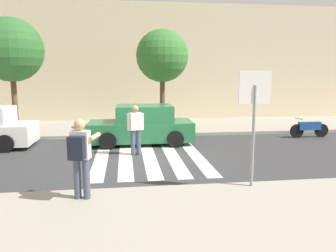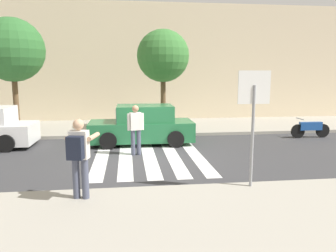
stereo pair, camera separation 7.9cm
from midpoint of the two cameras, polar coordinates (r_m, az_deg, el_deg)
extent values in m
plane|color=#38383A|center=(11.06, -3.02, -5.53)|extent=(120.00, 120.00, 0.00)
cube|color=#9E998C|center=(16.91, -4.48, -0.17)|extent=(60.00, 4.80, 0.14)
cube|color=beige|center=(21.09, -5.16, 10.71)|extent=(56.00, 4.00, 6.77)
cube|color=silver|center=(11.26, -11.29, -5.41)|extent=(0.44, 5.20, 0.01)
cube|color=silver|center=(11.22, -7.19, -5.35)|extent=(0.44, 5.20, 0.01)
cube|color=silver|center=(11.25, -3.10, -5.26)|extent=(0.44, 5.20, 0.01)
cube|color=silver|center=(11.33, 0.96, -5.14)|extent=(0.44, 5.20, 0.01)
cube|color=silver|center=(11.46, 4.94, -5.00)|extent=(0.44, 5.20, 0.01)
cylinder|color=gray|center=(7.90, 14.77, -1.82)|extent=(0.07, 0.07, 2.40)
cube|color=white|center=(7.78, 15.07, 6.52)|extent=(0.76, 0.03, 0.76)
cube|color=red|center=(7.80, 15.02, 6.53)|extent=(0.66, 0.02, 0.66)
cylinder|color=#474C60|center=(7.35, -15.40, -8.77)|extent=(0.15, 0.15, 0.88)
cylinder|color=#474C60|center=(7.28, -13.91, -8.88)|extent=(0.15, 0.15, 0.88)
cube|color=silver|center=(7.13, -14.90, -3.15)|extent=(0.42, 0.32, 0.60)
sphere|color=tan|center=(7.05, -15.04, 0.26)|extent=(0.23, 0.23, 0.23)
cylinder|color=tan|center=(7.39, -16.09, -1.71)|extent=(0.23, 0.59, 0.10)
cylinder|color=tan|center=(7.22, -12.55, -1.81)|extent=(0.23, 0.59, 0.10)
cube|color=black|center=(7.46, -13.88, -1.27)|extent=(0.16, 0.13, 0.10)
cube|color=black|center=(6.92, -15.56, -3.71)|extent=(0.36, 0.27, 0.48)
cylinder|color=#474C60|center=(11.36, -5.91, -2.89)|extent=(0.15, 0.15, 0.88)
cylinder|color=#474C60|center=(11.40, -4.93, -2.83)|extent=(0.15, 0.15, 0.88)
cube|color=silver|center=(11.25, -5.47, 0.83)|extent=(0.42, 0.31, 0.60)
sphere|color=#A37556|center=(11.20, -5.51, 3.01)|extent=(0.23, 0.23, 0.23)
cylinder|color=silver|center=(11.21, -6.67, 0.67)|extent=(0.10, 0.10, 0.58)
cylinder|color=silver|center=(11.31, -4.29, 0.79)|extent=(0.10, 0.10, 0.58)
cube|color=slate|center=(13.81, -25.96, 1.69)|extent=(0.10, 1.50, 0.51)
cylinder|color=black|center=(13.10, -26.24, -2.72)|extent=(0.64, 0.22, 0.64)
cylinder|color=black|center=(14.69, -24.10, -1.37)|extent=(0.64, 0.22, 0.64)
cube|color=#236B3D|center=(13.18, -4.50, -0.80)|extent=(4.10, 1.70, 0.76)
cube|color=#236B3D|center=(13.08, -3.88, 2.23)|extent=(2.20, 1.56, 0.64)
cube|color=slate|center=(13.07, -8.58, 2.14)|extent=(0.10, 1.50, 0.54)
cube|color=slate|center=(13.17, 0.34, 2.30)|extent=(0.10, 1.50, 0.51)
cylinder|color=black|center=(12.39, -10.19, -2.54)|extent=(0.64, 0.22, 0.64)
cylinder|color=black|center=(14.06, -9.84, -1.15)|extent=(0.64, 0.22, 0.64)
cylinder|color=black|center=(12.51, 1.52, -2.29)|extent=(0.64, 0.22, 0.64)
cylinder|color=black|center=(14.16, 0.49, -0.94)|extent=(0.64, 0.22, 0.64)
cylinder|color=black|center=(15.41, 21.81, -0.85)|extent=(0.60, 0.10, 0.60)
cylinder|color=black|center=(16.00, 25.45, -0.74)|extent=(0.60, 0.10, 0.60)
cube|color=#1E4C99|center=(15.66, 23.72, 0.00)|extent=(1.00, 0.20, 0.36)
cylinder|color=gray|center=(15.36, 22.13, 1.18)|extent=(0.04, 0.60, 0.04)
cylinder|color=brown|center=(16.18, -24.83, 3.92)|extent=(0.24, 0.24, 2.84)
sphere|color=#2D662D|center=(16.16, -25.37, 11.90)|extent=(2.78, 2.78, 2.78)
cylinder|color=brown|center=(15.43, -0.70, 4.35)|extent=(0.24, 0.24, 2.74)
sphere|color=#387533|center=(15.40, -0.72, 12.13)|extent=(2.41, 2.41, 2.41)
camera|label=1|loc=(0.04, -89.79, 0.03)|focal=35.00mm
camera|label=2|loc=(0.04, 90.21, -0.03)|focal=35.00mm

